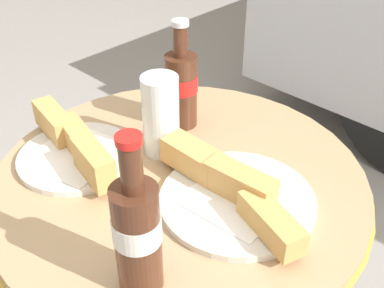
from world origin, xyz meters
TOP-DOWN VIEW (x-y plane):
  - bistro_table at (0.00, 0.00)m, footprint 0.68×0.68m
  - cola_bottle_left at (0.13, -0.20)m, footprint 0.06×0.06m
  - cola_bottle_right at (-0.12, 0.12)m, footprint 0.07×0.07m
  - drinking_glass at (-0.08, 0.03)m, footprint 0.07×0.07m
  - lunch_plate_near at (0.12, 0.01)m, footprint 0.32×0.26m
  - lunch_plate_far at (-0.17, -0.10)m, footprint 0.28×0.22m

SIDE VIEW (x-z plane):
  - bistro_table at x=0.00m, z-range 0.22..0.97m
  - lunch_plate_near at x=0.12m, z-range 0.74..0.80m
  - lunch_plate_far at x=-0.17m, z-range 0.74..0.81m
  - drinking_glass at x=-0.08m, z-range 0.74..0.90m
  - cola_bottle_right at x=-0.12m, z-range 0.73..0.95m
  - cola_bottle_left at x=0.13m, z-range 0.72..0.97m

